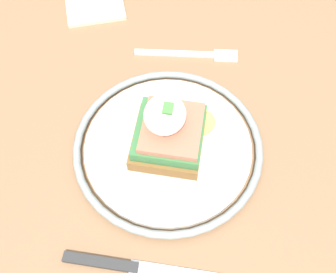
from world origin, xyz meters
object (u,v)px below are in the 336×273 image
at_px(plate, 168,147).
at_px(fork, 192,54).
at_px(sandwich, 169,130).
at_px(knife, 132,268).

bearing_deg(plate, fork, 177.00).
relative_size(sandwich, fork, 0.67).
bearing_deg(knife, plate, 174.61).
bearing_deg(fork, sandwich, -2.92).
distance_m(sandwich, fork, 0.17).
relative_size(sandwich, knife, 0.55).
bearing_deg(knife, sandwich, 174.55).
distance_m(plate, knife, 0.16).
height_order(fork, knife, knife).
distance_m(plate, sandwich, 0.04).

